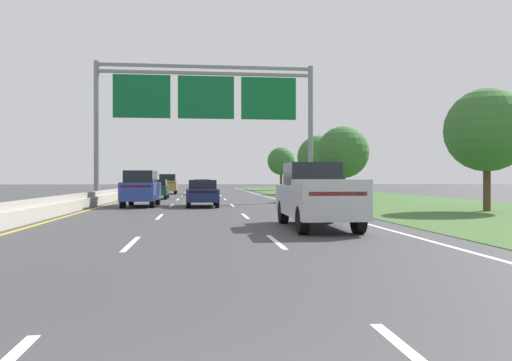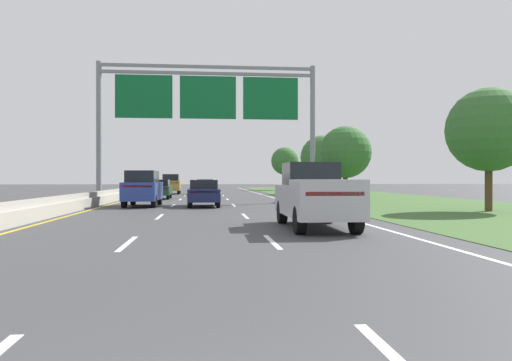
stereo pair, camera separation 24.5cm
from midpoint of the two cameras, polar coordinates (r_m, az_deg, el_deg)
The scene contains 15 objects.
ground_plane at distance 37.54m, azimuth -5.73°, elevation -2.30°, with size 220.00×220.00×0.00m, color #3D3D3F.
lane_striping at distance 37.08m, azimuth -5.73°, elevation -2.32°, with size 11.96×106.00×0.01m.
grass_verge_right at distance 40.05m, azimuth 14.67°, elevation -2.13°, with size 14.00×110.00×0.02m, color #3D602D.
median_barrier_concrete at distance 38.10m, azimuth -15.71°, elevation -1.73°, with size 0.60×110.00×0.85m.
overhead_sign_gantry at distance 35.22m, azimuth -5.24°, elevation 8.63°, with size 15.06×0.42×9.58m.
pickup_truck_silver at distance 16.95m, azimuth 7.08°, elevation -1.72°, with size 2.06×5.42×2.20m.
car_gold_left_lane_suv at distance 54.63m, azimuth -9.44°, elevation -0.36°, with size 1.99×4.74×2.11m.
car_blue_left_lane_suv at distance 30.59m, azimuth -12.45°, elevation -0.81°, with size 1.96×4.72×2.11m.
car_black_centre_lane_sedan at distance 51.71m, azimuth -5.68°, elevation -0.70°, with size 1.94×4.45×1.57m.
car_darkgreen_left_lane_sedan at distance 41.55m, azimuth -10.72°, elevation -0.93°, with size 1.85×4.41×1.57m.
car_navy_centre_lane_sedan at distance 29.84m, azimuth -5.69°, elevation -1.37°, with size 1.85×4.41×1.57m.
roadside_tree_near at distance 27.83m, azimuth 25.05°, elevation 5.20°, with size 4.18×4.18×6.17m.
roadside_tree_mid at distance 37.97m, azimuth 10.24°, elevation 3.15°, with size 3.85×3.85×5.53m.
roadside_tree_far at distance 54.33m, azimuth 7.65°, elevation 2.60°, with size 4.72×4.72×6.27m.
roadside_tree_distant at distance 71.16m, azimuth 3.38°, elevation 2.20°, with size 3.89×3.89×6.07m.
Camera 2 is at (0.12, -2.52, 1.65)m, focal length 35.39 mm.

